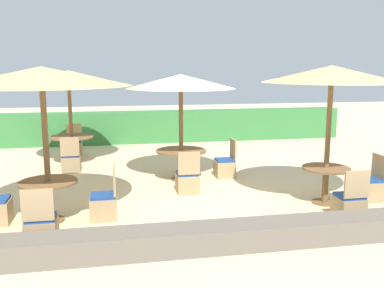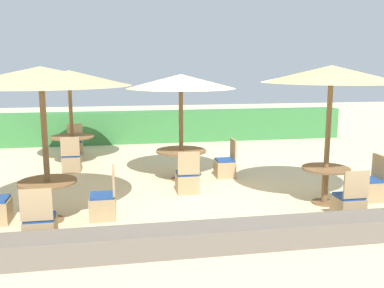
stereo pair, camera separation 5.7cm
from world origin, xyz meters
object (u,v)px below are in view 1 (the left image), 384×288
object	(u,v)px
round_table_center	(181,156)
round_table_back_left	(72,141)
parasol_back_left	(68,77)
parasol_center	(181,82)
patio_chair_back_left_north	(74,146)
patio_chair_front_right_south	(349,205)
patio_chair_front_left_east	(104,204)
patio_chair_front_left_south	(41,228)
round_table_front_right	(326,176)
patio_chair_front_right_east	(369,187)
parasol_front_right	(332,75)
parasol_front_left	(41,77)
patio_chair_center_east	(225,166)
patio_chair_center_south	(187,181)
patio_chair_back_left_south	(71,162)
round_table_front_left	(49,190)

from	to	relation	value
round_table_center	round_table_back_left	world-z (taller)	round_table_back_left
round_table_center	parasol_back_left	distance (m)	4.00
parasol_center	patio_chair_back_left_north	distance (m)	4.85
patio_chair_front_right_south	round_table_back_left	xyz separation A→B (m)	(-5.20, 5.51, 0.35)
patio_chair_front_left_east	patio_chair_front_left_south	bearing A→B (deg)	136.55
round_table_front_right	patio_chair_front_right_east	world-z (taller)	patio_chair_front_right_east
patio_chair_back_left_north	parasol_center	bearing A→B (deg)	128.69
patio_chair_front_right_east	round_table_center	bearing A→B (deg)	57.27
patio_chair_front_left_east	parasol_front_right	distance (m)	4.84
parasol_front_left	parasol_front_right	world-z (taller)	parasol_front_right
patio_chair_center_east	round_table_back_left	bearing A→B (deg)	59.09
round_table_center	patio_chair_front_left_south	bearing A→B (deg)	-128.98
patio_chair_center_south	patio_chair_front_left_south	size ratio (longest dim) A/B	1.00
round_table_center	patio_chair_front_left_east	bearing A→B (deg)	-126.95
round_table_back_left	patio_chair_front_left_south	bearing A→B (deg)	-89.84
parasol_front_left	patio_chair_front_left_east	distance (m)	2.43
patio_chair_front_left_east	round_table_back_left	bearing A→B (deg)	11.33
patio_chair_front_left_south	patio_chair_front_left_east	size ratio (longest dim) A/B	1.00
parasol_front_left	patio_chair_front_right_south	world-z (taller)	parasol_front_left
patio_chair_back_left_south	patio_chair_center_south	bearing A→B (deg)	-42.14
parasol_front_left	round_table_front_right	size ratio (longest dim) A/B	3.22
round_table_front_left	patio_chair_front_right_east	size ratio (longest dim) A/B	1.07
round_table_front_left	round_table_front_right	distance (m)	5.21
patio_chair_center_east	patio_chair_front_right_south	distance (m)	3.52
patio_chair_center_south	patio_chair_front_right_south	size ratio (longest dim) A/B	1.00
patio_chair_front_right_east	patio_chair_center_east	bearing A→B (deg)	46.22
parasol_center	patio_chair_front_left_east	size ratio (longest dim) A/B	2.71
patio_chair_front_left_south	patio_chair_front_right_south	bearing A→B (deg)	1.55
round_table_front_left	round_table_center	bearing A→B (deg)	40.49
patio_chair_center_east	parasol_front_left	distance (m)	5.00
patio_chair_back_left_south	round_table_front_left	bearing A→B (deg)	-90.90
parasol_front_left	parasol_back_left	bearing A→B (deg)	90.04
parasol_center	patio_chair_front_left_south	size ratio (longest dim) A/B	2.71
round_table_back_left	parasol_front_right	bearing A→B (deg)	-41.35
patio_chair_front_left_south	parasol_center	bearing A→B (deg)	51.02
patio_chair_center_south	parasol_front_right	world-z (taller)	parasol_front_right
patio_chair_front_left_south	parasol_back_left	world-z (taller)	parasol_back_left
patio_chair_front_left_south	round_table_back_left	size ratio (longest dim) A/B	0.78
patio_chair_center_east	patio_chair_back_left_north	xyz separation A→B (m)	(-3.84, 3.38, 0.00)
parasol_back_left	patio_chair_back_left_north	world-z (taller)	parasol_back_left
round_table_front_left	round_table_back_left	distance (m)	4.63
patio_chair_center_south	patio_chair_front_left_east	size ratio (longest dim) A/B	1.00
patio_chair_center_east	parasol_front_left	bearing A→B (deg)	121.78
parasol_center	patio_chair_front_left_south	distance (m)	4.74
parasol_front_left	patio_chair_center_east	bearing A→B (deg)	31.78
patio_chair_front_right_south	patio_chair_center_east	bearing A→B (deg)	113.39
parasol_center	patio_chair_center_east	size ratio (longest dim) A/B	2.71
parasol_front_left	parasol_front_right	bearing A→B (deg)	0.44
patio_chair_center_east	round_table_front_right	bearing A→B (deg)	-148.60
patio_chair_front_left_east	round_table_back_left	world-z (taller)	patio_chair_front_left_east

